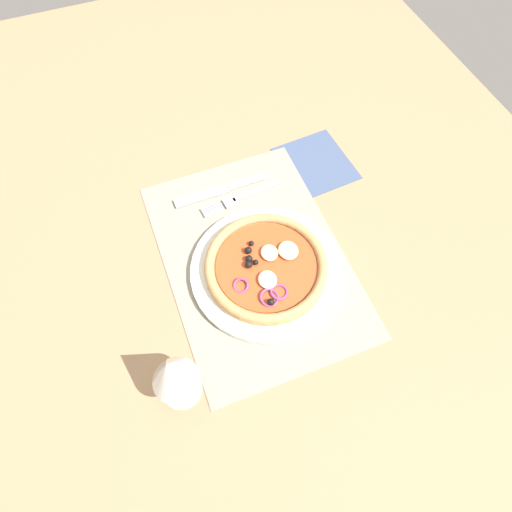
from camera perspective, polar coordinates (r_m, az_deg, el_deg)
The scene contains 8 objects.
ground_plane at distance 83.13cm, azimuth -0.28°, elevation -0.65°, with size 190.00×140.00×2.40cm, color #9E7A56.
placemat at distance 81.90cm, azimuth -0.28°, elevation -0.18°, with size 47.36×32.67×0.40cm, color gray.
plate at distance 79.74cm, azimuth 1.31°, elevation -1.87°, with size 27.86×27.86×1.17cm, color silver.
pizza at distance 78.24cm, azimuth 1.36°, elevation -1.32°, with size 22.41×22.41×2.68cm.
fork at distance 89.05cm, azimuth -2.38°, elevation 7.59°, with size 3.61×18.05×0.44cm.
knife at distance 90.56cm, azimuth -4.76°, elevation 8.67°, with size 2.11×20.01×0.62cm.
wine_glass at distance 64.64cm, azimuth -10.99°, elevation -15.02°, with size 7.20×7.20×14.90cm.
napkin at distance 96.41cm, azimuth 7.87°, elevation 12.05°, with size 15.66×14.09×0.36cm, color #425175.
Camera 1 is at (-37.42, 14.07, 71.68)cm, focal length 30.32 mm.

